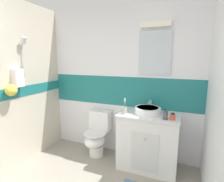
% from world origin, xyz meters
% --- Properties ---
extents(wall_back_tiled, '(3.20, 0.20, 2.50)m').
position_xyz_m(wall_back_tiled, '(0.01, 2.45, 1.26)').
color(wall_back_tiled, white).
rests_on(wall_back_tiled, ground_plane).
extents(vanity_cabinet, '(0.87, 0.56, 0.85)m').
position_xyz_m(vanity_cabinet, '(0.55, 2.13, 0.43)').
color(vanity_cabinet, white).
rests_on(vanity_cabinet, ground_plane).
extents(sink_basin, '(0.38, 0.43, 0.16)m').
position_xyz_m(sink_basin, '(0.52, 2.14, 0.90)').
color(sink_basin, white).
rests_on(sink_basin, vanity_cabinet).
extents(toilet, '(0.37, 0.50, 0.76)m').
position_xyz_m(toilet, '(-0.34, 2.15, 0.36)').
color(toilet, white).
rests_on(toilet, ground_plane).
extents(toothbrush_cup, '(0.07, 0.07, 0.23)m').
position_xyz_m(toothbrush_cup, '(0.21, 1.98, 0.91)').
color(toothbrush_cup, '#B2ADA3').
rests_on(toothbrush_cup, vanity_cabinet).
extents(soap_dispenser, '(0.06, 0.06, 0.15)m').
position_xyz_m(soap_dispenser, '(0.79, 1.96, 0.91)').
color(soap_dispenser, '#4C4C51').
rests_on(soap_dispenser, vanity_cabinet).
extents(hair_gel_jar, '(0.07, 0.07, 0.09)m').
position_xyz_m(hair_gel_jar, '(0.88, 1.98, 0.89)').
color(hair_gel_jar, '#D84C33').
rests_on(hair_gel_jar, vanity_cabinet).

